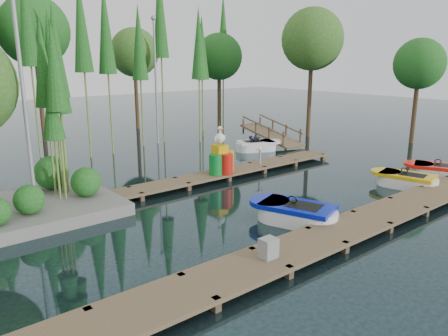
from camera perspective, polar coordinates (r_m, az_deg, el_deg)
ground_plane at (r=15.34m, az=-0.27°, el=-4.63°), size 90.00×90.00×0.00m
near_dock at (r=12.31m, az=13.18°, el=-8.73°), size 18.00×1.50×0.50m
far_dock at (r=17.75m, az=-2.84°, el=-1.24°), size 15.00×1.20×0.50m
tree_screen at (r=23.03m, az=-22.17°, el=16.11°), size 34.42×18.53×10.31m
lamp_island at (r=14.27m, az=-24.89°, el=10.13°), size 0.30×0.30×7.25m
lamp_rear at (r=25.87m, az=-8.95°, el=12.52°), size 0.30×0.30×7.25m
ramp at (r=25.77m, az=6.23°, el=4.38°), size 1.50×3.94×1.49m
boat_blue at (r=13.70m, az=9.25°, el=-5.96°), size 2.17×3.10×0.96m
boat_red at (r=20.60m, az=26.29°, el=-0.45°), size 2.20×2.94×0.90m
boat_yellow_near at (r=18.59m, az=22.63°, el=-1.57°), size 1.71×2.77×0.87m
boat_white_far at (r=23.98m, az=4.29°, el=2.91°), size 2.77×2.10×1.19m
utility_cabinet at (r=10.65m, az=5.82°, el=-10.35°), size 0.40×0.34×0.49m
yellow_barrel at (r=18.39m, az=0.39°, el=0.96°), size 0.58×0.58×0.87m
drum_cluster at (r=17.98m, az=-0.37°, el=1.11°), size 1.14×1.04×1.96m
seagull_post at (r=19.63m, az=4.73°, el=2.03°), size 0.49×0.26×0.78m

